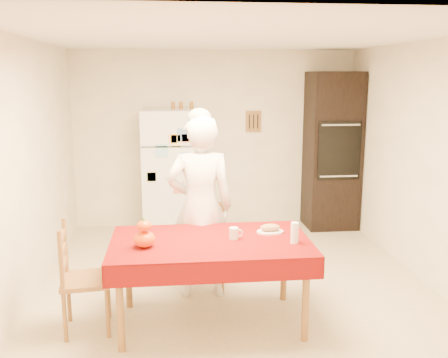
{
  "coord_description": "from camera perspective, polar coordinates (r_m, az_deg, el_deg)",
  "views": [
    {
      "loc": [
        -0.64,
        -4.85,
        2.14
      ],
      "look_at": [
        -0.09,
        0.2,
        1.09
      ],
      "focal_mm": 40.0,
      "sensor_mm": 36.0,
      "label": 1
    }
  ],
  "objects": [
    {
      "name": "refrigerator",
      "position": [
        6.85,
        -6.14,
        0.79
      ],
      "size": [
        0.75,
        0.74,
        1.7
      ],
      "color": "white",
      "rests_on": "floor"
    },
    {
      "name": "room_shell",
      "position": [
        4.92,
        1.34,
        5.67
      ],
      "size": [
        4.02,
        4.52,
        2.51
      ],
      "color": "white",
      "rests_on": "ground"
    },
    {
      "name": "oven_cabinet",
      "position": [
        7.22,
        12.24,
        3.16
      ],
      "size": [
        0.7,
        0.62,
        2.2
      ],
      "color": "black",
      "rests_on": "floor"
    },
    {
      "name": "spice_jar_right",
      "position": [
        6.8,
        -3.73,
        8.39
      ],
      "size": [
        0.05,
        0.05,
        0.1
      ],
      "primitive_type": "cylinder",
      "color": "#8D5919",
      "rests_on": "refrigerator"
    },
    {
      "name": "wine_glass",
      "position": [
        4.24,
        8.07,
        -6.09
      ],
      "size": [
        0.07,
        0.07,
        0.18
      ],
      "primitive_type": "cylinder",
      "color": "white",
      "rests_on": "dining_table"
    },
    {
      "name": "spice_jar_mid",
      "position": [
        6.8,
        -4.94,
        8.37
      ],
      "size": [
        0.05,
        0.05,
        0.1
      ],
      "primitive_type": "cylinder",
      "color": "brown",
      "rests_on": "refrigerator"
    },
    {
      "name": "dining_table",
      "position": [
        4.31,
        -1.55,
        -7.88
      ],
      "size": [
        1.7,
        1.0,
        0.76
      ],
      "color": "brown",
      "rests_on": "floor"
    },
    {
      "name": "spice_jar_left",
      "position": [
        6.79,
        -5.84,
        8.35
      ],
      "size": [
        0.05,
        0.05,
        0.1
      ],
      "primitive_type": "cylinder",
      "color": "brown",
      "rests_on": "refrigerator"
    },
    {
      "name": "chair_far",
      "position": [
        5.15,
        -2.13,
        -6.77
      ],
      "size": [
        0.47,
        0.45,
        0.95
      ],
      "rotation": [
        0.0,
        0.0,
        -0.13
      ],
      "color": "brown",
      "rests_on": "floor"
    },
    {
      "name": "bread_loaf",
      "position": [
        4.49,
        5.3,
        -5.53
      ],
      "size": [
        0.18,
        0.1,
        0.06
      ],
      "primitive_type": "ellipsoid",
      "color": "#A67E51",
      "rests_on": "bread_plate"
    },
    {
      "name": "chair_left",
      "position": [
        4.43,
        -16.37,
        -10.39
      ],
      "size": [
        0.44,
        0.46,
        0.95
      ],
      "rotation": [
        0.0,
        0.0,
        1.67
      ],
      "color": "brown",
      "rests_on": "floor"
    },
    {
      "name": "seated_woman",
      "position": [
        4.83,
        -2.73,
        -3.24
      ],
      "size": [
        0.66,
        0.44,
        1.79
      ],
      "primitive_type": "imported",
      "rotation": [
        0.0,
        0.0,
        3.16
      ],
      "color": "white",
      "rests_on": "floor"
    },
    {
      "name": "bread_plate",
      "position": [
        4.5,
        5.29,
        -6.03
      ],
      "size": [
        0.24,
        0.24,
        0.02
      ],
      "primitive_type": "cylinder",
      "color": "white",
      "rests_on": "dining_table"
    },
    {
      "name": "coffee_mug",
      "position": [
        4.31,
        1.12,
        -6.22
      ],
      "size": [
        0.08,
        0.08,
        0.1
      ],
      "primitive_type": "cylinder",
      "color": "silver",
      "rests_on": "dining_table"
    },
    {
      "name": "pumpkin_lower",
      "position": [
        4.16,
        -9.07,
        -6.81
      ],
      "size": [
        0.18,
        0.18,
        0.13
      ],
      "primitive_type": "ellipsoid",
      "color": "#DD5205",
      "rests_on": "dining_table"
    },
    {
      "name": "floor",
      "position": [
        5.34,
        1.25,
        -11.91
      ],
      "size": [
        4.5,
        4.5,
        0.0
      ],
      "primitive_type": "plane",
      "color": "tan",
      "rests_on": "ground"
    },
    {
      "name": "pumpkin_upper",
      "position": [
        4.12,
        -9.12,
        -5.32
      ],
      "size": [
        0.12,
        0.12,
        0.09
      ],
      "primitive_type": "ellipsoid",
      "color": "#ED3405",
      "rests_on": "pumpkin_lower"
    }
  ]
}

